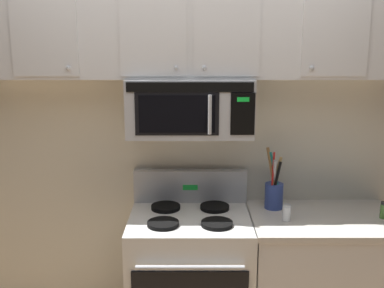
% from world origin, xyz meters
% --- Properties ---
extents(back_wall, '(5.20, 0.10, 2.70)m').
position_xyz_m(back_wall, '(0.00, 0.79, 1.35)').
color(back_wall, silver).
rests_on(back_wall, ground_plane).
extents(stove_range, '(0.76, 0.69, 1.12)m').
position_xyz_m(stove_range, '(0.00, 0.42, 0.47)').
color(stove_range, white).
rests_on(stove_range, ground_plane).
extents(over_range_microwave, '(0.76, 0.43, 0.35)m').
position_xyz_m(over_range_microwave, '(-0.00, 0.54, 1.58)').
color(over_range_microwave, '#B7BABF').
extents(upper_cabinets, '(2.50, 0.36, 0.55)m').
position_xyz_m(upper_cabinets, '(-0.00, 0.57, 2.02)').
color(upper_cabinets, silver).
extents(counter_segment, '(0.93, 0.65, 0.90)m').
position_xyz_m(counter_segment, '(0.84, 0.43, 0.45)').
color(counter_segment, silver).
rests_on(counter_segment, ground_plane).
extents(utensil_crock_blue, '(0.12, 0.12, 0.40)m').
position_xyz_m(utensil_crock_blue, '(0.55, 0.57, 1.01)').
color(utensil_crock_blue, '#384C9E').
rests_on(utensil_crock_blue, counter_segment).
extents(salt_shaker, '(0.05, 0.05, 0.10)m').
position_xyz_m(salt_shaker, '(0.59, 0.36, 0.95)').
color(salt_shaker, white).
rests_on(salt_shaker, counter_segment).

